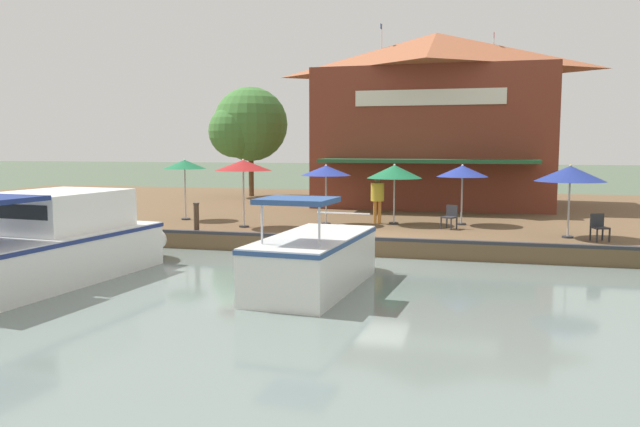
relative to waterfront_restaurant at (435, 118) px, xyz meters
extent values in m
plane|color=#4C5B47|center=(13.29, -1.07, -4.97)|extent=(220.00, 220.00, 0.00)
cube|color=brown|center=(2.29, -1.07, -4.67)|extent=(22.00, 56.00, 0.60)
cube|color=#2D2D33|center=(13.19, -1.07, -4.32)|extent=(0.20, 50.40, 0.10)
cube|color=brown|center=(-0.02, 0.00, -1.07)|extent=(7.88, 11.08, 6.59)
pyramid|color=#9E5638|center=(-0.02, 0.00, 3.23)|extent=(8.27, 11.63, 2.00)
cube|color=#235633|center=(4.82, 0.00, -2.07)|extent=(1.80, 9.42, 0.16)
cube|color=silver|center=(3.96, 0.00, 0.74)|extent=(0.08, 6.65, 0.70)
cylinder|color=silver|center=(-0.02, 2.77, 3.17)|extent=(0.06, 0.06, 1.88)
cube|color=#B23338|center=(0.16, 2.77, 3.95)|extent=(0.36, 0.03, 0.24)
cylinder|color=silver|center=(-0.02, -2.77, 3.50)|extent=(0.06, 0.06, 2.55)
cube|color=#2D5193|center=(0.16, -2.77, 4.63)|extent=(0.36, 0.03, 0.24)
cylinder|color=#B7B7B7|center=(9.58, -9.14, -3.23)|extent=(0.06, 0.06, 2.28)
cylinder|color=#2D2D33|center=(9.58, -9.14, -4.34)|extent=(0.36, 0.36, 0.06)
cone|color=#19663D|center=(9.58, -9.14, -2.14)|extent=(1.70, 1.70, 0.36)
cone|color=silver|center=(9.58, -9.14, -2.12)|extent=(1.06, 1.06, 0.29)
sphere|color=silver|center=(9.58, -9.14, -1.96)|extent=(0.08, 0.08, 0.08)
cylinder|color=#B7B7B7|center=(8.51, 1.65, -3.33)|extent=(0.06, 0.06, 2.08)
cylinder|color=#2D2D33|center=(8.51, 1.65, -4.34)|extent=(0.36, 0.36, 0.06)
cone|color=navy|center=(8.51, 1.65, -2.35)|extent=(1.91, 1.91, 0.42)
cone|color=white|center=(8.51, 1.65, -2.33)|extent=(1.18, 1.18, 0.34)
sphere|color=white|center=(8.51, 1.65, -2.14)|extent=(0.08, 0.08, 0.08)
cylinder|color=#B7B7B7|center=(11.10, 5.08, -3.29)|extent=(0.06, 0.06, 2.14)
cylinder|color=#2D2D33|center=(11.10, 5.08, -4.34)|extent=(0.36, 0.36, 0.06)
cone|color=navy|center=(11.10, 5.08, -2.30)|extent=(2.20, 2.20, 0.50)
cone|color=yellow|center=(11.10, 5.08, -2.28)|extent=(1.37, 1.37, 0.40)
sphere|color=yellow|center=(11.10, 5.08, -2.05)|extent=(0.08, 0.08, 0.08)
cylinder|color=#B7B7B7|center=(11.20, -6.02, -3.21)|extent=(0.06, 0.06, 2.32)
cylinder|color=#2D2D33|center=(11.20, -6.02, -4.34)|extent=(0.36, 0.36, 0.06)
cone|color=maroon|center=(11.20, -6.02, -2.11)|extent=(2.06, 2.06, 0.38)
cone|color=white|center=(11.20, -6.02, -2.09)|extent=(1.28, 1.28, 0.31)
sphere|color=white|center=(11.20, -6.02, -1.92)|extent=(0.08, 0.08, 0.08)
cylinder|color=#B7B7B7|center=(9.65, -3.32, -3.32)|extent=(0.06, 0.06, 2.09)
cylinder|color=#2D2D33|center=(9.65, -3.32, -4.34)|extent=(0.36, 0.36, 0.06)
cone|color=navy|center=(9.65, -3.32, -2.33)|extent=(1.87, 1.87, 0.37)
cone|color=white|center=(9.65, -3.32, -2.31)|extent=(1.16, 1.16, 0.30)
sphere|color=white|center=(9.65, -3.32, -2.15)|extent=(0.08, 0.08, 0.08)
cylinder|color=#B7B7B7|center=(8.94, -0.84, -3.33)|extent=(0.06, 0.06, 2.07)
cylinder|color=#2D2D33|center=(8.94, -0.84, -4.34)|extent=(0.36, 0.36, 0.06)
cone|color=#19663D|center=(8.94, -0.84, -2.37)|extent=(2.08, 2.08, 0.50)
cone|color=silver|center=(8.94, -0.84, -2.35)|extent=(1.29, 1.29, 0.40)
sphere|color=silver|center=(8.94, -0.84, -2.13)|extent=(0.08, 0.08, 0.08)
cube|color=#2D2D33|center=(12.29, -10.95, -4.15)|extent=(0.05, 0.05, 0.42)
cube|color=#2D2D33|center=(12.13, -11.32, -4.15)|extent=(0.05, 0.05, 0.42)
cube|color=#2D2D33|center=(11.92, -10.80, -4.15)|extent=(0.05, 0.05, 0.42)
cube|color=#2D2D33|center=(11.76, -11.16, -4.15)|extent=(0.05, 0.05, 0.42)
cube|color=#2D2D33|center=(12.02, -11.06, -3.94)|extent=(0.58, 0.58, 0.05)
cube|color=#2D2D33|center=(11.84, -10.98, -3.72)|extent=(0.21, 0.42, 0.40)
cube|color=#2D2D33|center=(11.80, 6.19, -4.15)|extent=(0.05, 0.05, 0.42)
cube|color=#2D2D33|center=(11.93, 5.81, -4.15)|extent=(0.05, 0.05, 0.42)
cube|color=#2D2D33|center=(11.42, 6.06, -4.15)|extent=(0.05, 0.05, 0.42)
cube|color=#2D2D33|center=(11.55, 5.68, -4.15)|extent=(0.05, 0.05, 0.42)
cube|color=#2D2D33|center=(11.67, 5.93, -3.94)|extent=(0.56, 0.56, 0.05)
cube|color=#2D2D33|center=(11.49, 5.87, -3.72)|extent=(0.18, 0.43, 0.40)
cube|color=#2D2D33|center=(10.15, 1.35, -4.15)|extent=(0.05, 0.05, 0.42)
cube|color=#2D2D33|center=(9.97, 0.99, -4.15)|extent=(0.05, 0.05, 0.42)
cube|color=#2D2D33|center=(9.80, 1.53, -4.15)|extent=(0.05, 0.05, 0.42)
cube|color=#2D2D33|center=(9.62, 1.17, -4.15)|extent=(0.05, 0.05, 0.42)
cube|color=#2D2D33|center=(9.88, 1.26, -3.94)|extent=(0.59, 0.59, 0.05)
cube|color=#2D2D33|center=(9.71, 1.35, -3.72)|extent=(0.23, 0.41, 0.40)
cylinder|color=orange|center=(8.94, -1.56, -3.93)|extent=(0.13, 0.13, 0.87)
cylinder|color=orange|center=(8.89, -1.39, -3.93)|extent=(0.13, 0.13, 0.87)
cylinder|color=gold|center=(8.92, -1.48, -3.16)|extent=(0.50, 0.50, 0.69)
sphere|color=#9E7051|center=(8.92, -1.48, -2.70)|extent=(0.23, 0.23, 0.23)
cube|color=white|center=(19.34, -8.72, -4.27)|extent=(7.57, 3.91, 1.24)
ellipsoid|color=white|center=(15.71, -8.37, -4.27)|extent=(2.86, 3.29, 1.24)
cube|color=navy|center=(19.34, -8.72, -3.73)|extent=(7.66, 3.96, 0.10)
cube|color=white|center=(18.06, -8.59, -3.13)|extent=(3.43, 2.87, 1.03)
cube|color=black|center=(19.63, -8.74, -3.01)|extent=(0.28, 2.25, 0.36)
cube|color=white|center=(17.97, -1.58, -4.24)|extent=(4.82, 2.27, 1.30)
ellipsoid|color=white|center=(15.63, -1.40, -4.24)|extent=(1.79, 1.94, 1.30)
cube|color=#2D4C84|center=(17.97, -1.58, -3.67)|extent=(4.88, 2.31, 0.10)
cube|color=#2D4C84|center=(19.07, -1.67, -2.64)|extent=(1.53, 1.73, 0.12)
cylinder|color=silver|center=(19.54, -1.03, -3.11)|extent=(0.05, 0.05, 0.95)
cylinder|color=silver|center=(19.44, -2.37, -3.11)|extent=(0.05, 0.05, 0.95)
cylinder|color=silver|center=(15.44, -1.39, -3.29)|extent=(0.16, 1.53, 0.04)
cylinder|color=#473323|center=(12.94, -7.07, -3.88)|extent=(0.18, 0.18, 0.98)
cylinder|color=#2D2D33|center=(12.94, -7.07, -3.37)|extent=(0.22, 0.22, 0.04)
cylinder|color=brown|center=(-5.50, -2.00, -2.45)|extent=(0.35, 0.35, 3.84)
sphere|color=#285623|center=(-5.50, -2.00, 1.34)|extent=(5.00, 5.00, 5.00)
sphere|color=#285623|center=(-4.50, -2.75, 0.84)|extent=(3.50, 3.50, 3.50)
cylinder|color=brown|center=(-2.36, -10.83, -3.06)|extent=(0.30, 0.30, 2.61)
sphere|color=#427A38|center=(-2.36, -10.83, -0.13)|extent=(4.33, 4.33, 4.33)
sphere|color=#427A38|center=(-1.50, -11.48, -0.56)|extent=(3.03, 3.03, 3.03)
camera|label=1|loc=(32.36, 2.27, -1.44)|focal=35.00mm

